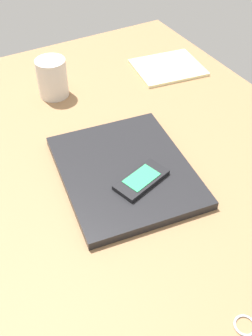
# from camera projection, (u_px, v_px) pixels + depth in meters

# --- Properties ---
(desk_surface) EXTENTS (1.20, 0.80, 0.03)m
(desk_surface) POSITION_uv_depth(u_px,v_px,m) (149.00, 170.00, 0.84)
(desk_surface) COLOR olive
(desk_surface) RESTS_ON ground
(laptop_closed) EXTENTS (0.33, 0.29, 0.02)m
(laptop_closed) POSITION_uv_depth(u_px,v_px,m) (126.00, 172.00, 0.80)
(laptop_closed) COLOR black
(laptop_closed) RESTS_ON desk_surface
(cell_phone_on_laptop) EXTENTS (0.08, 0.12, 0.01)m
(cell_phone_on_laptop) POSITION_uv_depth(u_px,v_px,m) (141.00, 180.00, 0.76)
(cell_phone_on_laptop) COLOR black
(cell_phone_on_laptop) RESTS_ON laptop_closed
(coffee_mug) EXTENTS (0.11, 0.07, 0.10)m
(coffee_mug) POSITION_uv_depth(u_px,v_px,m) (52.00, 77.00, 0.99)
(coffee_mug) COLOR silver
(coffee_mug) RESTS_ON desk_surface
(notepad) EXTENTS (0.17, 0.20, 0.01)m
(notepad) POSITION_uv_depth(u_px,v_px,m) (168.00, 68.00, 1.11)
(notepad) COLOR #F2EDB2
(notepad) RESTS_ON desk_surface
(key_ring) EXTENTS (0.03, 0.03, 0.00)m
(key_ring) POSITION_uv_depth(u_px,v_px,m) (245.00, 325.00, 0.58)
(key_ring) COLOR silver
(key_ring) RESTS_ON desk_surface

